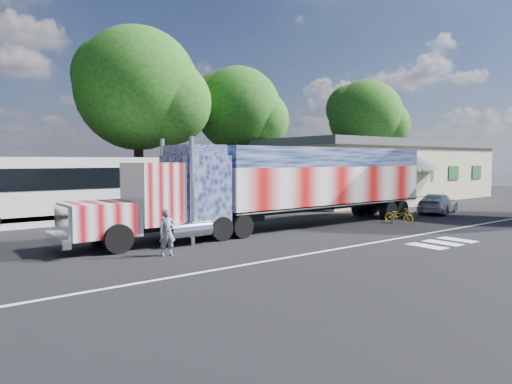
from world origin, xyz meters
TOP-DOWN VIEW (x-y plane):
  - ground at (0.00, 0.00)m, footprint 100.00×100.00m
  - lane_markings at (1.71, -3.77)m, footprint 30.00×2.67m
  - semi_truck at (1.76, 2.53)m, footprint 20.95×3.31m
  - coach_bus at (-6.16, 11.59)m, footprint 12.57×2.93m
  - hall_building at (19.92, 10.86)m, footprint 22.40×12.80m
  - parked_car at (13.81, 1.33)m, footprint 4.77×3.02m
  - woman at (-6.45, -0.09)m, footprint 0.68×0.50m
  - bicycle at (7.63, -0.06)m, footprint 0.86×1.75m
  - tree_n_mid at (0.15, 17.51)m, footprint 9.62×9.16m
  - tree_ne_a at (9.36, 17.60)m, footprint 7.78×7.40m
  - tree_far_ne at (27.78, 18.63)m, footprint 8.78×8.36m

SIDE VIEW (x-z plane):
  - ground at x=0.00m, z-range 0.00..0.00m
  - lane_markings at x=1.71m, z-range 0.00..0.01m
  - bicycle at x=7.63m, z-range 0.00..0.88m
  - parked_car at x=13.81m, z-range 0.00..1.29m
  - woman at x=-6.45m, z-range 0.00..1.72m
  - coach_bus at x=-6.16m, z-range 0.07..3.72m
  - semi_truck at x=1.76m, z-range 0.07..4.53m
  - hall_building at x=19.92m, z-range 0.02..5.22m
  - tree_ne_a at x=9.36m, z-range 2.05..13.69m
  - tree_far_ne at x=27.78m, z-range 2.04..14.61m
  - tree_n_mid at x=0.15m, z-range 2.06..15.46m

